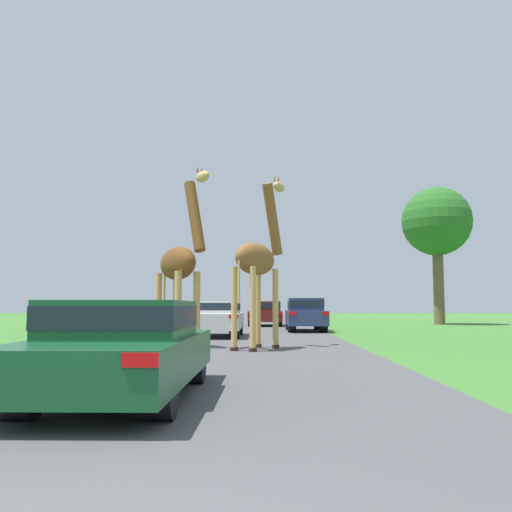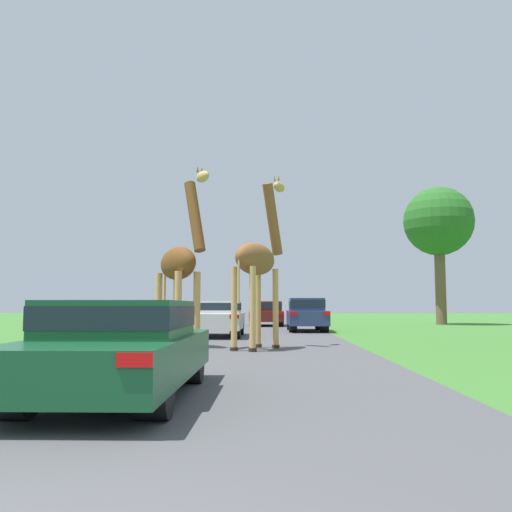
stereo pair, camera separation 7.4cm
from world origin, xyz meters
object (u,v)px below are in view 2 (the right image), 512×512
giraffe_near_road (258,260)px  car_queue_right (219,317)px  car_queue_left (307,314)px  car_lead_maroon (120,345)px  car_far_ahead (267,313)px  giraffe_companion (180,267)px  tree_left_edge (439,223)px

giraffe_near_road → car_queue_right: size_ratio=1.20×
giraffe_near_road → car_queue_left: (2.00, 10.28, -1.60)m
car_lead_maroon → car_far_ahead: size_ratio=1.04×
giraffe_companion → car_lead_maroon: bearing=58.0°
giraffe_near_road → giraffe_companion: (-2.23, 0.56, -0.13)m
giraffe_near_road → tree_left_edge: size_ratio=0.59×
car_lead_maroon → giraffe_near_road: bearing=78.1°
tree_left_edge → car_queue_left: bearing=-136.0°
car_far_ahead → car_queue_right: bearing=-99.2°
tree_left_edge → car_queue_right: bearing=-133.7°
giraffe_near_road → car_far_ahead: giraffe_near_road is taller
giraffe_companion → car_far_ahead: size_ratio=1.16×
giraffe_near_road → car_far_ahead: bearing=117.1°
car_queue_left → tree_left_edge: size_ratio=0.51×
car_lead_maroon → tree_left_edge: (12.42, 26.47, 5.59)m
giraffe_near_road → car_far_ahead: (0.16, 16.63, -1.65)m
car_lead_maroon → car_queue_left: size_ratio=1.02×
car_lead_maroon → car_queue_right: car_queue_right is taller
giraffe_near_road → car_queue_right: 6.22m
giraffe_companion → car_queue_right: size_ratio=1.18×
car_far_ahead → tree_left_edge: bearing=11.4°
car_queue_right → tree_left_edge: size_ratio=0.49×
car_queue_right → car_queue_left: (3.61, 4.51, 0.07)m
giraffe_companion → car_far_ahead: 16.32m
giraffe_near_road → giraffe_companion: giraffe_near_road is taller
car_lead_maroon → car_far_ahead: (1.77, 24.34, 0.08)m
giraffe_companion → car_lead_maroon: giraffe_companion is taller
giraffe_companion → car_queue_left: (4.23, 9.72, -1.47)m
car_far_ahead → tree_left_edge: size_ratio=0.50×
giraffe_near_road → car_lead_maroon: giraffe_near_road is taller
car_queue_right → car_far_ahead: bearing=80.8°
giraffe_companion → tree_left_edge: (13.03, 18.21, 3.99)m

